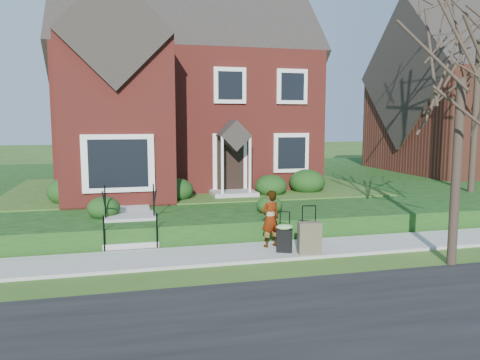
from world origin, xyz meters
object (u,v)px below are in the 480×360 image
object	(u,v)px
tree_verge	(463,61)
suitcase_black	(284,236)
front_steps	(130,226)
woman	(270,219)
suitcase_olive	(309,238)

from	to	relation	value
tree_verge	suitcase_black	bearing A→B (deg)	154.90
front_steps	woman	world-z (taller)	front_steps
front_steps	suitcase_black	size ratio (longest dim) A/B	1.98
woman	front_steps	bearing A→B (deg)	-40.50
suitcase_black	suitcase_olive	distance (m)	0.62
tree_verge	front_steps	bearing A→B (deg)	152.28
front_steps	suitcase_olive	size ratio (longest dim) A/B	1.71
front_steps	woman	bearing A→B (deg)	-24.07
woman	suitcase_olive	distance (m)	1.18
suitcase_black	suitcase_olive	world-z (taller)	suitcase_olive
front_steps	suitcase_black	distance (m)	4.26
woman	tree_verge	size ratio (longest dim) A/B	0.22
woman	suitcase_black	size ratio (longest dim) A/B	1.44
suitcase_black	woman	bearing A→B (deg)	131.55
tree_verge	woman	bearing A→B (deg)	149.05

